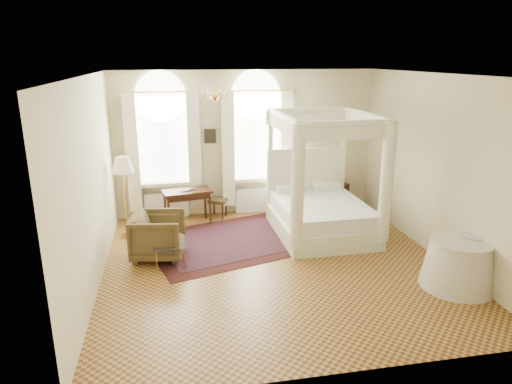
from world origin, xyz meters
TOP-DOWN VIEW (x-y plane):
  - ground at (0.00, 0.00)m, footprint 6.00×6.00m
  - room_walls at (0.00, 0.00)m, footprint 6.00×6.00m
  - window_left at (-1.90, 2.87)m, footprint 1.62×0.27m
  - window_right at (0.20, 2.87)m, footprint 1.62×0.27m
  - chandelier at (-0.90, 1.20)m, footprint 0.51×0.45m
  - wall_pictures at (0.09, 2.97)m, footprint 2.54×0.03m
  - canopy_bed at (1.26, 1.25)m, footprint 1.94×2.37m
  - nightstand at (2.11, 2.70)m, footprint 0.54×0.51m
  - nightstand_lamp at (2.08, 2.79)m, footprint 0.25×0.25m
  - writing_desk at (-1.44, 2.39)m, footprint 1.12×0.72m
  - laptop at (-1.46, 2.40)m, footprint 0.40×0.34m
  - stool at (-0.73, 2.70)m, footprint 0.51×0.51m
  - armchair at (-2.05, 0.72)m, footprint 1.06×1.03m
  - coffee_table at (-1.87, 0.30)m, footprint 0.60×0.47m
  - floor_lamp at (-2.70, 1.87)m, footprint 0.43×0.43m
  - oriental_rug at (-0.58, 1.22)m, footprint 3.90×3.25m
  - side_table at (2.70, -1.32)m, footprint 1.17×1.17m
  - book at (2.82, -1.31)m, footprint 0.34×0.36m

SIDE VIEW (x-z plane):
  - ground at x=0.00m, z-range 0.00..0.00m
  - oriental_rug at x=-0.58m, z-range 0.00..0.01m
  - nightstand at x=2.11m, z-range 0.00..0.67m
  - coffee_table at x=-1.87m, z-range 0.15..0.52m
  - stool at x=-0.73m, z-range 0.15..0.59m
  - side_table at x=2.70m, z-range -0.01..0.79m
  - armchair at x=-2.05m, z-range 0.00..0.84m
  - canopy_bed at x=1.26m, z-range -0.69..1.83m
  - writing_desk at x=-1.44m, z-range 0.28..1.05m
  - laptop at x=-1.46m, z-range 0.78..0.80m
  - book at x=2.82m, z-range 0.80..0.82m
  - nightstand_lamp at x=2.08m, z-range 0.73..1.10m
  - floor_lamp at x=-2.70m, z-range 0.59..2.27m
  - window_left at x=-1.90m, z-range -0.16..3.13m
  - window_right at x=0.20m, z-range -0.16..3.13m
  - wall_pictures at x=0.09m, z-range 1.70..2.09m
  - room_walls at x=0.00m, z-range -1.02..4.98m
  - chandelier at x=-0.90m, z-range 2.66..3.16m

